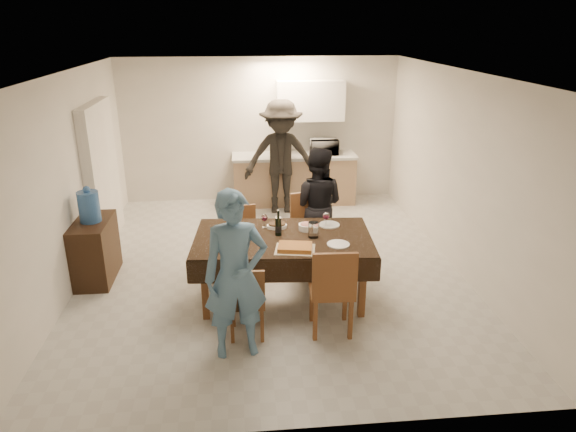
% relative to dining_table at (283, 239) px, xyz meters
% --- Properties ---
extents(floor, '(5.00, 6.00, 0.02)m').
position_rel_dining_table_xyz_m(floor, '(-0.09, 0.82, -0.77)').
color(floor, '#B9B9B4').
rests_on(floor, ground).
extents(ceiling, '(5.00, 6.00, 0.02)m').
position_rel_dining_table_xyz_m(ceiling, '(-0.09, 0.82, 1.83)').
color(ceiling, white).
rests_on(ceiling, wall_back).
extents(wall_back, '(5.00, 0.02, 2.60)m').
position_rel_dining_table_xyz_m(wall_back, '(-0.09, 3.82, 0.53)').
color(wall_back, beige).
rests_on(wall_back, floor).
extents(wall_front, '(5.00, 0.02, 2.60)m').
position_rel_dining_table_xyz_m(wall_front, '(-0.09, -2.18, 0.53)').
color(wall_front, beige).
rests_on(wall_front, floor).
extents(wall_left, '(0.02, 6.00, 2.60)m').
position_rel_dining_table_xyz_m(wall_left, '(-2.59, 0.82, 0.53)').
color(wall_left, beige).
rests_on(wall_left, floor).
extents(wall_right, '(0.02, 6.00, 2.60)m').
position_rel_dining_table_xyz_m(wall_right, '(2.41, 0.82, 0.53)').
color(wall_right, beige).
rests_on(wall_right, floor).
extents(stub_partition, '(0.15, 1.40, 2.10)m').
position_rel_dining_table_xyz_m(stub_partition, '(-2.51, 2.02, 0.28)').
color(stub_partition, white).
rests_on(stub_partition, floor).
extents(kitchen_base_cabinet, '(2.20, 0.60, 0.86)m').
position_rel_dining_table_xyz_m(kitchen_base_cabinet, '(0.51, 3.50, -0.34)').
color(kitchen_base_cabinet, '#A18260').
rests_on(kitchen_base_cabinet, floor).
extents(kitchen_worktop, '(2.24, 0.64, 0.05)m').
position_rel_dining_table_xyz_m(kitchen_worktop, '(0.51, 3.50, 0.12)').
color(kitchen_worktop, '#B8B9B3').
rests_on(kitchen_worktop, kitchen_base_cabinet).
extents(upper_cabinet, '(1.20, 0.34, 0.70)m').
position_rel_dining_table_xyz_m(upper_cabinet, '(0.81, 3.64, 1.08)').
color(upper_cabinet, white).
rests_on(upper_cabinet, wall_back).
extents(dining_table, '(2.14, 1.34, 0.81)m').
position_rel_dining_table_xyz_m(dining_table, '(0.00, 0.00, 0.00)').
color(dining_table, black).
rests_on(dining_table, floor).
extents(chair_near_left, '(0.40, 0.40, 0.46)m').
position_rel_dining_table_xyz_m(chair_near_left, '(-0.45, -0.83, -0.25)').
color(chair_near_left, brown).
rests_on(chair_near_left, floor).
extents(chair_near_right, '(0.48, 0.48, 0.55)m').
position_rel_dining_table_xyz_m(chair_near_right, '(0.45, -0.85, -0.15)').
color(chair_near_right, brown).
rests_on(chair_near_right, floor).
extents(chair_far_left, '(0.47, 0.48, 0.48)m').
position_rel_dining_table_xyz_m(chair_far_left, '(-0.45, 0.67, -0.23)').
color(chair_far_left, brown).
rests_on(chair_far_left, floor).
extents(chair_far_right, '(0.55, 0.56, 0.56)m').
position_rel_dining_table_xyz_m(chair_far_right, '(0.45, 0.65, -0.14)').
color(chair_far_right, brown).
rests_on(chair_far_right, floor).
extents(console, '(0.43, 0.87, 0.80)m').
position_rel_dining_table_xyz_m(console, '(-2.37, 0.73, -0.37)').
color(console, black).
rests_on(console, floor).
extents(water_jug, '(0.26, 0.26, 0.39)m').
position_rel_dining_table_xyz_m(water_jug, '(-2.37, 0.73, 0.23)').
color(water_jug, '#3B6FBA').
rests_on(water_jug, console).
extents(wine_bottle, '(0.08, 0.08, 0.31)m').
position_rel_dining_table_xyz_m(wine_bottle, '(-0.05, 0.05, 0.19)').
color(wine_bottle, black).
rests_on(wine_bottle, dining_table).
extents(water_pitcher, '(0.12, 0.12, 0.18)m').
position_rel_dining_table_xyz_m(water_pitcher, '(0.35, -0.05, 0.13)').
color(water_pitcher, white).
rests_on(water_pitcher, dining_table).
extents(savoury_tart, '(0.49, 0.40, 0.05)m').
position_rel_dining_table_xyz_m(savoury_tart, '(0.10, -0.38, 0.06)').
color(savoury_tart, '#C7843A').
rests_on(savoury_tart, dining_table).
extents(salad_bowl, '(0.19, 0.19, 0.07)m').
position_rel_dining_table_xyz_m(salad_bowl, '(0.30, 0.18, 0.07)').
color(salad_bowl, white).
rests_on(salad_bowl, dining_table).
extents(mushroom_dish, '(0.22, 0.22, 0.04)m').
position_rel_dining_table_xyz_m(mushroom_dish, '(-0.05, 0.28, 0.06)').
color(mushroom_dish, white).
rests_on(mushroom_dish, dining_table).
extents(wine_glass_a, '(0.09, 0.09, 0.21)m').
position_rel_dining_table_xyz_m(wine_glass_a, '(-0.55, -0.25, 0.14)').
color(wine_glass_a, white).
rests_on(wine_glass_a, dining_table).
extents(wine_glass_b, '(0.09, 0.09, 0.19)m').
position_rel_dining_table_xyz_m(wine_glass_b, '(0.55, 0.25, 0.13)').
color(wine_glass_b, white).
rests_on(wine_glass_b, dining_table).
extents(wine_glass_c, '(0.08, 0.08, 0.18)m').
position_rel_dining_table_xyz_m(wine_glass_c, '(-0.20, 0.30, 0.13)').
color(wine_glass_c, white).
rests_on(wine_glass_c, dining_table).
extents(plate_near_left, '(0.27, 0.27, 0.02)m').
position_rel_dining_table_xyz_m(plate_near_left, '(-0.60, -0.30, 0.04)').
color(plate_near_left, white).
rests_on(plate_near_left, dining_table).
extents(plate_near_right, '(0.26, 0.26, 0.01)m').
position_rel_dining_table_xyz_m(plate_near_right, '(0.60, -0.30, 0.04)').
color(plate_near_right, white).
rests_on(plate_near_right, dining_table).
extents(plate_far_left, '(0.25, 0.25, 0.01)m').
position_rel_dining_table_xyz_m(plate_far_left, '(-0.60, 0.30, 0.04)').
color(plate_far_left, white).
rests_on(plate_far_left, dining_table).
extents(plate_far_right, '(0.26, 0.26, 0.01)m').
position_rel_dining_table_xyz_m(plate_far_right, '(0.60, 0.30, 0.04)').
color(plate_far_right, white).
rests_on(plate_far_right, dining_table).
extents(microwave, '(0.49, 0.33, 0.27)m').
position_rel_dining_table_xyz_m(microwave, '(1.05, 3.50, 0.28)').
color(microwave, white).
rests_on(microwave, kitchen_worktop).
extents(person_near, '(0.68, 0.50, 1.73)m').
position_rel_dining_table_xyz_m(person_near, '(-0.55, -1.05, 0.09)').
color(person_near, '#527A9D').
rests_on(person_near, floor).
extents(person_far, '(0.94, 0.83, 1.62)m').
position_rel_dining_table_xyz_m(person_far, '(0.55, 1.05, 0.04)').
color(person_far, black).
rests_on(person_far, floor).
extents(person_kitchen, '(1.27, 0.73, 1.97)m').
position_rel_dining_table_xyz_m(person_kitchen, '(0.23, 3.05, 0.21)').
color(person_kitchen, black).
rests_on(person_kitchen, floor).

